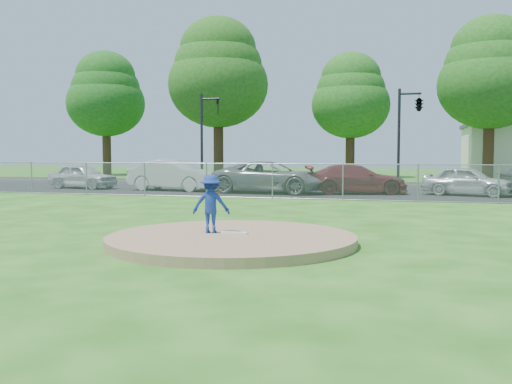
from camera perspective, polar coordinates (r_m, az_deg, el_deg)
ground at (r=22.09m, az=5.48°, el=-1.19°), size 120.00×120.00×0.00m
pitchers_mound at (r=12.41m, az=-2.44°, el=-4.77°), size 5.40×5.40×0.20m
pitching_rubber at (r=12.58m, az=-2.17°, el=-4.10°), size 0.60×0.15×0.04m
chain_link_fence at (r=24.01m, az=6.31°, el=1.01°), size 40.00×0.06×1.50m
parking_lot at (r=28.50m, az=7.71°, el=-0.03°), size 50.00×8.00×0.01m
street at (r=35.93m, az=9.29°, el=0.78°), size 60.00×7.00×0.01m
tree_far_left at (r=51.81m, az=-14.79°, el=9.48°), size 6.72×6.72×10.74m
tree_left at (r=45.59m, az=-3.81°, el=11.87°), size 7.84×7.84×12.53m
tree_center at (r=46.14m, az=9.45°, el=9.51°), size 6.16×6.16×9.84m
tree_right at (r=44.36m, az=22.40°, el=11.03°), size 7.28×7.28×11.63m
traffic_signal_left at (r=35.95m, az=-5.10°, el=6.17°), size 1.28×0.20×5.60m
traffic_signal_center at (r=33.78m, az=15.80°, el=8.30°), size 1.42×2.48×5.60m
pitcher at (r=12.70m, az=-4.52°, el=-1.19°), size 0.90×0.61×1.29m
traffic_cone at (r=27.68m, az=-3.45°, el=0.64°), size 0.38×0.38×0.73m
parked_car_silver at (r=32.65m, az=-16.95°, el=1.52°), size 4.12×2.14×1.34m
parked_car_white at (r=29.79m, az=-8.22°, el=1.67°), size 4.97×2.28×1.58m
parked_car_gray at (r=27.67m, az=1.46°, el=1.49°), size 5.73×3.00×1.54m
parked_car_darkred at (r=27.54m, az=9.96°, el=1.26°), size 5.13×3.06×1.39m
parked_car_pearl at (r=27.76m, az=20.39°, el=1.05°), size 4.25×2.73×1.35m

